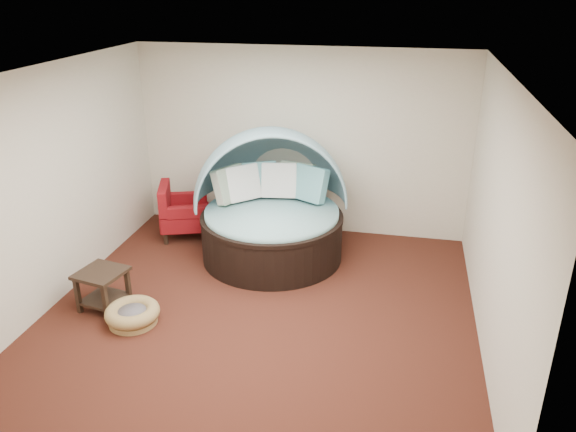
% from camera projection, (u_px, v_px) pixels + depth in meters
% --- Properties ---
extents(floor, '(5.00, 5.00, 0.00)m').
position_uv_depth(floor, '(261.00, 310.00, 6.72)').
color(floor, '#451E13').
rests_on(floor, ground).
extents(wall_back, '(5.00, 0.00, 5.00)m').
position_uv_depth(wall_back, '(301.00, 142.00, 8.42)').
color(wall_back, beige).
rests_on(wall_back, floor).
extents(wall_front, '(5.00, 0.00, 5.00)m').
position_uv_depth(wall_front, '(167.00, 331.00, 3.92)').
color(wall_front, beige).
rests_on(wall_front, floor).
extents(wall_left, '(0.00, 5.00, 5.00)m').
position_uv_depth(wall_left, '(55.00, 186.00, 6.65)').
color(wall_left, beige).
rests_on(wall_left, floor).
extents(wall_right, '(0.00, 5.00, 5.00)m').
position_uv_depth(wall_right, '(496.00, 221.00, 5.70)').
color(wall_right, beige).
rests_on(wall_right, floor).
extents(ceiling, '(5.00, 5.00, 0.00)m').
position_uv_depth(ceiling, '(256.00, 72.00, 5.63)').
color(ceiling, white).
rests_on(ceiling, wall_back).
extents(canopy_daybed, '(2.52, 2.48, 1.82)m').
position_uv_depth(canopy_daybed, '(271.00, 199.00, 7.80)').
color(canopy_daybed, black).
rests_on(canopy_daybed, floor).
extents(pet_basket, '(0.79, 0.79, 0.22)m').
position_uv_depth(pet_basket, '(133.00, 314.00, 6.44)').
color(pet_basket, olive).
rests_on(pet_basket, floor).
extents(red_armchair, '(0.90, 0.90, 0.84)m').
position_uv_depth(red_armchair, '(181.00, 212.00, 8.54)').
color(red_armchair, black).
rests_on(red_armchair, floor).
extents(side_table, '(0.60, 0.60, 0.49)m').
position_uv_depth(side_table, '(102.00, 284.00, 6.66)').
color(side_table, black).
rests_on(side_table, floor).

